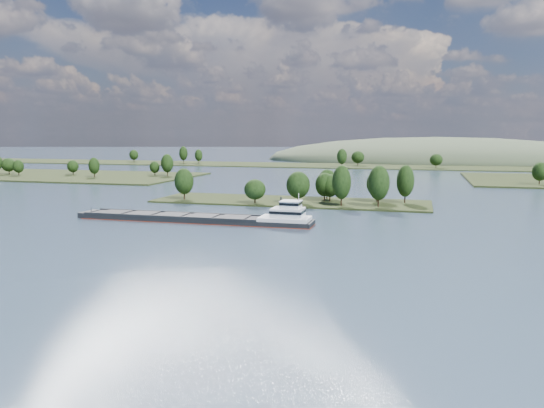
% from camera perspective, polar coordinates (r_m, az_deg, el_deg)
% --- Properties ---
extents(ground, '(1800.00, 1800.00, 0.00)m').
position_cam_1_polar(ground, '(137.47, -3.95, -2.91)').
color(ground, '#324557').
rests_on(ground, ground).
extents(tree_island, '(100.00, 30.00, 15.15)m').
position_cam_1_polar(tree_island, '(191.07, 3.97, 1.35)').
color(tree_island, black).
rests_on(tree_island, ground).
extents(back_shoreline, '(900.00, 60.00, 15.22)m').
position_cam_1_polar(back_shoreline, '(409.44, 10.45, 4.06)').
color(back_shoreline, black).
rests_on(back_shoreline, ground).
extents(hill_west, '(320.00, 160.00, 44.00)m').
position_cam_1_polar(hill_west, '(508.15, 17.29, 4.43)').
color(hill_west, '#3E4B34').
rests_on(hill_west, ground).
extents(cargo_barge, '(70.38, 9.41, 9.51)m').
position_cam_1_polar(cargo_barge, '(151.72, -6.82, -1.49)').
color(cargo_barge, black).
rests_on(cargo_barge, ground).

